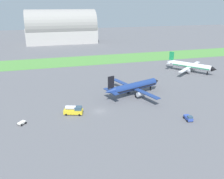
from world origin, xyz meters
name	(u,v)px	position (x,y,z in m)	size (l,w,h in m)	color
ground_plane	(99,111)	(0.00, 0.00, 0.00)	(600.00, 600.00, 0.00)	slate
grass_taxiway_strip	(73,61)	(0.00, 79.56, 0.04)	(360.00, 28.00, 0.08)	#549342
airplane_parked_jet_far	(190,66)	(60.20, 35.24, 3.66)	(24.18, 24.50, 10.17)	white
airplane_midfield_jet	(134,87)	(17.39, 11.30, 3.68)	(27.80, 28.05, 10.23)	navy
pushback_tug_near_gate	(189,118)	(26.66, -14.83, 0.91)	(2.45, 3.80, 1.95)	#334FB2
fuel_truck_midfield	(74,110)	(-9.10, 0.02, 1.58)	(6.93, 4.37, 3.29)	yellow
baggage_cart_by_runway	(22,123)	(-25.89, -2.68, 0.57)	(2.91, 2.93, 0.90)	white
hangar_distant	(62,28)	(-0.02, 159.55, 14.27)	(65.95, 27.32, 31.37)	#BCB7B2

